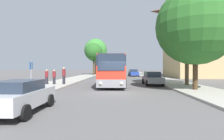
{
  "coord_description": "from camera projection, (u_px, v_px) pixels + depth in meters",
  "views": [
    {
      "loc": [
        0.21,
        -14.06,
        1.98
      ],
      "look_at": [
        -0.76,
        13.24,
        1.6
      ],
      "focal_mm": 28.0,
      "sensor_mm": 36.0,
      "label": 1
    }
  ],
  "objects": [
    {
      "name": "ground_plane",
      "position": [
        116.0,
        92.0,
        14.09
      ],
      "size": [
        300.0,
        300.0,
        0.0
      ],
      "primitive_type": "plane",
      "color": "#565454",
      "rests_on": "ground"
    },
    {
      "name": "sidewalk_left",
      "position": [
        31.0,
        91.0,
        14.34
      ],
      "size": [
        4.0,
        120.0,
        0.15
      ],
      "primitive_type": "cube",
      "color": "#A39E93",
      "rests_on": "ground_plane"
    },
    {
      "name": "sidewalk_right",
      "position": [
        204.0,
        92.0,
        13.84
      ],
      "size": [
        4.0,
        120.0,
        0.15
      ],
      "primitive_type": "cube",
      "color": "#A39E93",
      "rests_on": "ground_plane"
    },
    {
      "name": "building_right_background",
      "position": [
        221.0,
        35.0,
        35.61
      ],
      "size": [
        20.49,
        11.78,
        17.11
      ],
      "color": "tan",
      "rests_on": "ground_plane"
    },
    {
      "name": "bus_front",
      "position": [
        112.0,
        70.0,
        19.62
      ],
      "size": [
        2.99,
        10.24,
        3.19
      ],
      "rotation": [
        0.0,
        0.0,
        0.02
      ],
      "color": "gray",
      "rests_on": "ground_plane"
    },
    {
      "name": "bus_middle",
      "position": [
        114.0,
        69.0,
        33.62
      ],
      "size": [
        2.73,
        10.83,
        3.31
      ],
      "rotation": [
        0.0,
        0.0,
        -0.0
      ],
      "color": "silver",
      "rests_on": "ground_plane"
    },
    {
      "name": "bus_rear",
      "position": [
        115.0,
        68.0,
        47.38
      ],
      "size": [
        3.08,
        11.28,
        3.24
      ],
      "rotation": [
        0.0,
        0.0,
        -0.04
      ],
      "color": "#238942",
      "rests_on": "ground_plane"
    },
    {
      "name": "parked_car_left_curb",
      "position": [
        19.0,
        96.0,
        7.65
      ],
      "size": [
        2.01,
        3.96,
        1.43
      ],
      "rotation": [
        0.0,
        0.0,
        0.01
      ],
      "color": "#B7B7BC",
      "rests_on": "ground_plane"
    },
    {
      "name": "parked_car_right_near",
      "position": [
        152.0,
        78.0,
        20.01
      ],
      "size": [
        1.92,
        4.69,
        1.51
      ],
      "rotation": [
        0.0,
        0.0,
        3.14
      ],
      "color": "slate",
      "rests_on": "ground_plane"
    },
    {
      "name": "parked_car_right_far",
      "position": [
        133.0,
        73.0,
        39.74
      ],
      "size": [
        2.24,
        4.55,
        1.58
      ],
      "rotation": [
        0.0,
        0.0,
        3.2
      ],
      "color": "#233D9E",
      "rests_on": "ground_plane"
    },
    {
      "name": "bus_stop_sign",
      "position": [
        31.0,
        72.0,
        14.45
      ],
      "size": [
        0.08,
        0.45,
        2.34
      ],
      "color": "gray",
      "rests_on": "sidewalk_left"
    },
    {
      "name": "pedestrian_waiting_near",
      "position": [
        47.0,
        77.0,
        19.32
      ],
      "size": [
        0.36,
        0.36,
        1.62
      ],
      "rotation": [
        0.0,
        0.0,
        2.54
      ],
      "color": "#23232D",
      "rests_on": "sidewalk_left"
    },
    {
      "name": "pedestrian_waiting_far",
      "position": [
        54.0,
        77.0,
        19.3
      ],
      "size": [
        0.36,
        0.36,
        1.6
      ],
      "rotation": [
        0.0,
        0.0,
        5.82
      ],
      "color": "#23232D",
      "rests_on": "sidewalk_left"
    },
    {
      "name": "pedestrian_walking_back",
      "position": [
        64.0,
        75.0,
        19.3
      ],
      "size": [
        0.36,
        0.36,
        1.87
      ],
      "rotation": [
        0.0,
        0.0,
        4.56
      ],
      "color": "#23232D",
      "rests_on": "sidewalk_left"
    },
    {
      "name": "tree_left_near",
      "position": [
        96.0,
        50.0,
        47.55
      ],
      "size": [
        6.19,
        6.19,
        9.66
      ],
      "color": "brown",
      "rests_on": "sidewalk_left"
    },
    {
      "name": "tree_left_far",
      "position": [
        94.0,
        52.0,
        44.06
      ],
      "size": [
        4.4,
        4.4,
        8.05
      ],
      "color": "#47331E",
      "rests_on": "sidewalk_left"
    },
    {
      "name": "tree_right_near",
      "position": [
        196.0,
        26.0,
        14.51
      ],
      "size": [
        6.54,
        6.54,
        8.59
      ],
      "color": "#47331E",
      "rests_on": "sidewalk_right"
    },
    {
      "name": "tree_right_mid",
      "position": [
        187.0,
        24.0,
        18.61
      ],
      "size": [
        6.49,
        6.49,
        9.78
      ],
      "color": "brown",
      "rests_on": "sidewalk_right"
    }
  ]
}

